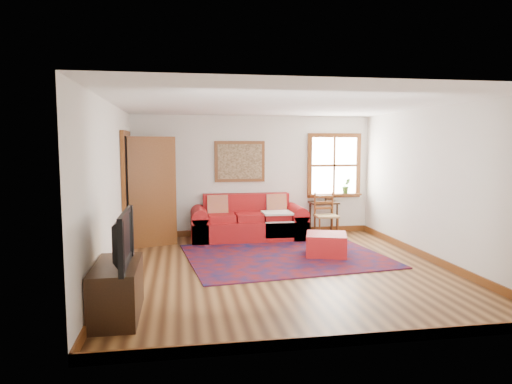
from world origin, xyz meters
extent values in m
plane|color=#422511|center=(0.00, 0.00, 0.00)|extent=(5.50, 5.50, 0.00)
cube|color=silver|center=(0.00, 2.75, 1.25)|extent=(5.00, 0.04, 2.50)
cube|color=silver|center=(0.00, -2.75, 1.25)|extent=(5.00, 0.04, 2.50)
cube|color=silver|center=(-2.50, 0.00, 1.25)|extent=(0.04, 5.50, 2.50)
cube|color=silver|center=(2.50, 0.00, 1.25)|extent=(0.04, 5.50, 2.50)
cube|color=white|center=(0.00, 0.00, 2.50)|extent=(5.00, 5.50, 0.04)
cube|color=brown|center=(0.00, 2.73, 0.06)|extent=(5.00, 0.03, 0.12)
cube|color=brown|center=(-2.48, 0.00, 0.06)|extent=(0.03, 5.50, 0.12)
cube|color=brown|center=(2.48, 0.00, 0.06)|extent=(0.03, 5.50, 0.12)
cube|color=white|center=(1.75, 2.73, 1.45)|extent=(1.00, 0.02, 1.20)
cube|color=brown|center=(1.75, 2.72, 2.09)|extent=(1.18, 0.06, 0.09)
cube|color=brown|center=(1.75, 2.72, 0.80)|extent=(1.18, 0.06, 0.09)
cube|color=brown|center=(1.21, 2.72, 1.45)|extent=(0.09, 0.06, 1.20)
cube|color=brown|center=(2.29, 2.72, 1.45)|extent=(0.09, 0.06, 1.20)
cube|color=brown|center=(1.75, 2.72, 1.45)|extent=(1.00, 0.04, 0.05)
cube|color=brown|center=(1.75, 2.65, 0.83)|extent=(1.15, 0.20, 0.04)
imported|color=#386824|center=(2.00, 2.63, 1.01)|extent=(0.18, 0.15, 0.33)
cube|color=black|center=(-2.49, 1.60, 1.02)|extent=(0.02, 0.90, 2.05)
cube|color=brown|center=(-2.46, 1.11, 1.02)|extent=(0.06, 0.09, 2.05)
cube|color=brown|center=(-2.46, 2.10, 1.02)|extent=(0.06, 0.09, 2.05)
cube|color=brown|center=(-2.46, 1.60, 2.09)|extent=(0.06, 1.08, 0.09)
cube|color=brown|center=(-2.04, 1.90, 1.02)|extent=(0.86, 0.35, 2.05)
cube|color=silver|center=(-2.04, 1.90, 1.13)|extent=(0.56, 0.22, 1.33)
cube|color=brown|center=(-0.30, 2.73, 1.55)|extent=(1.05, 0.04, 0.85)
cube|color=tan|center=(-0.30, 2.69, 1.55)|extent=(0.92, 0.03, 0.72)
cube|color=#630E0E|center=(0.21, 0.76, 0.01)|extent=(3.53, 2.96, 0.02)
cube|color=#A61518|center=(-0.19, 2.25, 0.20)|extent=(2.28, 0.94, 0.40)
cube|color=#A61518|center=(-0.19, 2.59, 0.64)|extent=(1.77, 0.26, 0.50)
cube|color=#A61518|center=(-1.17, 2.25, 0.25)|extent=(0.32, 0.94, 0.50)
cube|color=#A61518|center=(0.79, 2.25, 0.25)|extent=(0.32, 0.94, 0.50)
cube|color=gold|center=(-0.79, 2.43, 0.67)|extent=(0.42, 0.20, 0.43)
cube|color=gold|center=(0.42, 2.43, 0.67)|extent=(0.42, 0.20, 0.43)
cube|color=silver|center=(0.36, 2.07, 0.55)|extent=(0.58, 0.52, 0.04)
cube|color=#A61518|center=(0.93, 0.69, 0.19)|extent=(0.84, 0.84, 0.38)
cube|color=black|center=(1.46, 2.51, 0.68)|extent=(0.58, 0.44, 0.04)
cylinder|color=black|center=(1.22, 2.34, 0.33)|extent=(0.04, 0.04, 0.66)
cylinder|color=black|center=(1.70, 2.34, 0.33)|extent=(0.04, 0.04, 0.66)
cylinder|color=black|center=(1.22, 2.69, 0.33)|extent=(0.04, 0.04, 0.66)
cylinder|color=black|center=(1.70, 2.69, 0.33)|extent=(0.04, 0.04, 0.66)
cube|color=tan|center=(1.36, 2.04, 0.47)|extent=(0.44, 0.42, 0.04)
cylinder|color=brown|center=(1.17, 1.86, 0.22)|extent=(0.04, 0.04, 0.45)
cylinder|color=brown|center=(1.55, 1.86, 0.22)|extent=(0.04, 0.04, 0.45)
cylinder|color=brown|center=(1.18, 2.22, 0.47)|extent=(0.04, 0.04, 0.93)
cylinder|color=brown|center=(1.55, 2.21, 0.47)|extent=(0.04, 0.04, 0.93)
cube|color=brown|center=(1.37, 2.21, 0.72)|extent=(0.37, 0.04, 0.28)
cube|color=black|center=(-2.24, -1.60, 0.30)|extent=(0.49, 1.08, 0.60)
imported|color=black|center=(-2.22, -1.68, 0.89)|extent=(0.14, 1.03, 0.59)
cylinder|color=silver|center=(-2.19, -1.21, 0.69)|extent=(0.12, 0.12, 0.18)
cylinder|color=#FFA53F|center=(-2.19, -1.21, 0.66)|extent=(0.07, 0.07, 0.12)
camera|label=1|loc=(-1.53, -6.69, 1.91)|focal=32.00mm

